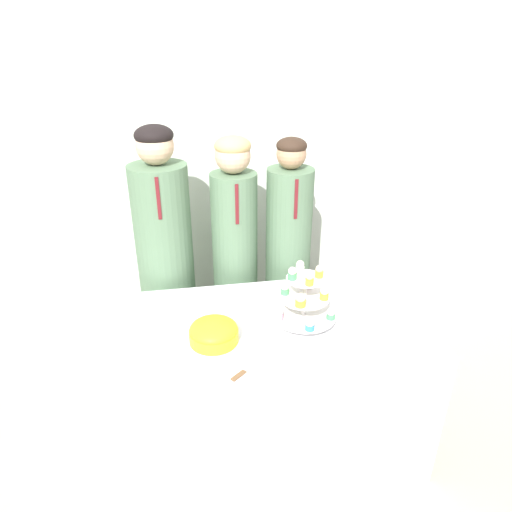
{
  "coord_description": "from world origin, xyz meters",
  "views": [
    {
      "loc": [
        -0.24,
        -1.37,
        1.98
      ],
      "look_at": [
        0.07,
        0.44,
        1.09
      ],
      "focal_mm": 32.0,
      "sensor_mm": 36.0,
      "label": 1
    }
  ],
  "objects_px": {
    "student_0": "(167,272)",
    "student_1": "(235,268)",
    "student_2": "(288,268)",
    "cake_knife": "(246,370)",
    "round_cake": "(214,333)",
    "cupcake_stand": "(304,298)"
  },
  "relations": [
    {
      "from": "student_2",
      "to": "cake_knife",
      "type": "bearing_deg",
      "value": -113.0
    },
    {
      "from": "cake_knife",
      "to": "student_2",
      "type": "height_order",
      "value": "student_2"
    },
    {
      "from": "cupcake_stand",
      "to": "student_0",
      "type": "relative_size",
      "value": 0.19
    },
    {
      "from": "round_cake",
      "to": "cake_knife",
      "type": "bearing_deg",
      "value": -62.34
    },
    {
      "from": "cake_knife",
      "to": "student_0",
      "type": "height_order",
      "value": "student_0"
    },
    {
      "from": "cake_knife",
      "to": "student_0",
      "type": "distance_m",
      "value": 0.99
    },
    {
      "from": "cake_knife",
      "to": "student_1",
      "type": "height_order",
      "value": "student_1"
    },
    {
      "from": "cake_knife",
      "to": "student_0",
      "type": "bearing_deg",
      "value": 69.63
    },
    {
      "from": "student_0",
      "to": "cupcake_stand",
      "type": "bearing_deg",
      "value": -45.42
    },
    {
      "from": "student_0",
      "to": "round_cake",
      "type": "bearing_deg",
      "value": -73.92
    },
    {
      "from": "round_cake",
      "to": "cupcake_stand",
      "type": "height_order",
      "value": "cupcake_stand"
    },
    {
      "from": "student_0",
      "to": "student_1",
      "type": "distance_m",
      "value": 0.4
    },
    {
      "from": "cake_knife",
      "to": "student_2",
      "type": "distance_m",
      "value": 1.02
    },
    {
      "from": "round_cake",
      "to": "student_0",
      "type": "distance_m",
      "value": 0.76
    },
    {
      "from": "student_0",
      "to": "student_2",
      "type": "xyz_separation_m",
      "value": [
        0.71,
        -0.0,
        -0.04
      ]
    },
    {
      "from": "student_2",
      "to": "student_1",
      "type": "bearing_deg",
      "value": 180.0
    },
    {
      "from": "student_1",
      "to": "student_2",
      "type": "height_order",
      "value": "student_1"
    },
    {
      "from": "round_cake",
      "to": "student_0",
      "type": "relative_size",
      "value": 0.15
    },
    {
      "from": "round_cake",
      "to": "cupcake_stand",
      "type": "xyz_separation_m",
      "value": [
        0.43,
        0.08,
        0.09
      ]
    },
    {
      "from": "student_0",
      "to": "student_1",
      "type": "height_order",
      "value": "student_0"
    },
    {
      "from": "cupcake_stand",
      "to": "student_1",
      "type": "relative_size",
      "value": 0.2
    },
    {
      "from": "student_1",
      "to": "round_cake",
      "type": "bearing_deg",
      "value": -104.61
    }
  ]
}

